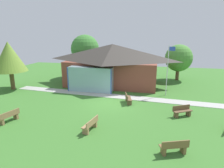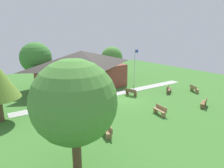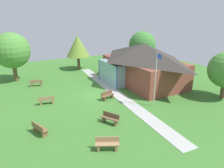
{
  "view_description": "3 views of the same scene",
  "coord_description": "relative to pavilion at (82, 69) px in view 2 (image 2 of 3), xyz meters",
  "views": [
    {
      "loc": [
        3.83,
        -16.08,
        6.12
      ],
      "look_at": [
        -0.55,
        2.76,
        1.08
      ],
      "focal_mm": 30.79,
      "sensor_mm": 36.0,
      "label": 1
    },
    {
      "loc": [
        -14.05,
        -16.36,
        7.6
      ],
      "look_at": [
        0.52,
        2.85,
        1.06
      ],
      "focal_mm": 32.33,
      "sensor_mm": 36.0,
      "label": 2
    },
    {
      "loc": [
        18.31,
        -7.93,
        7.86
      ],
      "look_at": [
        0.51,
        1.46,
        1.18
      ],
      "focal_mm": 31.81,
      "sensor_mm": 36.0,
      "label": 3
    }
  ],
  "objects": [
    {
      "name": "footpath",
      "position": [
        1.5,
        -4.68,
        -2.56
      ],
      "size": [
        22.85,
        2.77,
        0.03
      ],
      "primitive_type": "cube",
      "rotation": [
        0.0,
        0.0,
        -0.06
      ],
      "color": "#ADADA8",
      "rests_on": "ground_plane"
    },
    {
      "name": "tree_behind_pavilion_right",
      "position": [
        8.23,
        4.35,
        0.42
      ],
      "size": [
        3.61,
        3.61,
        4.82
      ],
      "color": "brown",
      "rests_on": "ground_plane"
    },
    {
      "name": "bench_front_right",
      "position": [
        6.48,
        -13.45,
        -2.17
      ],
      "size": [
        1.56,
        0.95,
        0.84
      ],
      "rotation": [
        0.0,
        0.0,
        0.37
      ],
      "color": "brown",
      "rests_on": "ground_plane"
    },
    {
      "name": "ground_plane",
      "position": [
        1.5,
        -6.73,
        -2.57
      ],
      "size": [
        44.0,
        44.0,
        0.0
      ],
      "primitive_type": "plane",
      "color": "#3D752D"
    },
    {
      "name": "bench_front_center",
      "position": [
        1.39,
        -12.02,
        -2.17
      ],
      "size": [
        0.7,
        1.55,
        0.84
      ],
      "rotation": [
        0.0,
        0.0,
        1.39
      ],
      "color": "#9E7A51",
      "rests_on": "ground_plane"
    },
    {
      "name": "tree_behind_pavilion_left",
      "position": [
        -4.73,
        3.43,
        1.47
      ],
      "size": [
        4.0,
        4.0,
        6.07
      ],
      "color": "brown",
      "rests_on": "ground_plane"
    },
    {
      "name": "bench_rear_near_path",
      "position": [
        3.0,
        -6.31,
        -2.17
      ],
      "size": [
        0.85,
        1.56,
        0.84
      ],
      "rotation": [
        0.0,
        0.0,
        5.0
      ],
      "color": "brown",
      "rests_on": "ground_plane"
    },
    {
      "name": "bench_front_left",
      "position": [
        -4.72,
        -12.12,
        -2.17
      ],
      "size": [
        0.8,
        1.56,
        0.84
      ],
      "rotation": [
        0.0,
        0.0,
        1.32
      ],
      "color": "olive",
      "rests_on": "ground_plane"
    },
    {
      "name": "bench_lawn_far_right",
      "position": [
        10.34,
        -9.99,
        -2.17
      ],
      "size": [
        1.05,
        1.54,
        0.84
      ],
      "rotation": [
        0.0,
        0.0,
        4.26
      ],
      "color": "#9E7A51",
      "rests_on": "ground_plane"
    },
    {
      "name": "pavilion",
      "position": [
        0.0,
        0.0,
        0.0
      ],
      "size": [
        11.72,
        7.83,
        4.96
      ],
      "color": "brown",
      "rests_on": "ground_plane"
    },
    {
      "name": "bench_mid_right",
      "position": [
        7.46,
        -8.3,
        -2.17
      ],
      "size": [
        1.52,
        1.13,
        0.84
      ],
      "rotation": [
        0.0,
        0.0,
        3.66
      ],
      "color": "brown",
      "rests_on": "ground_plane"
    },
    {
      "name": "tree_lawn_corner",
      "position": [
        -8.22,
        -14.16,
        1.42
      ],
      "size": [
        4.5,
        4.5,
        6.26
      ],
      "color": "brown",
      "rests_on": "ground_plane"
    },
    {
      "name": "flagpole",
      "position": [
        6.49,
        -3.16,
        0.26
      ],
      "size": [
        0.64,
        0.08,
        5.1
      ],
      "color": "silver",
      "rests_on": "ground_plane"
    }
  ]
}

